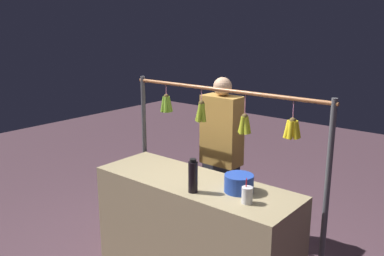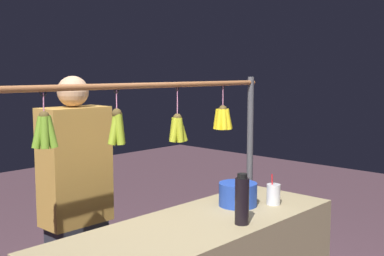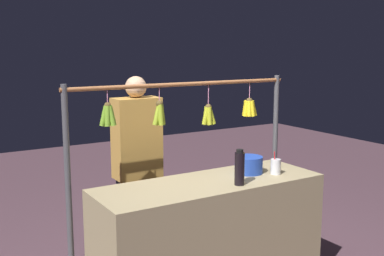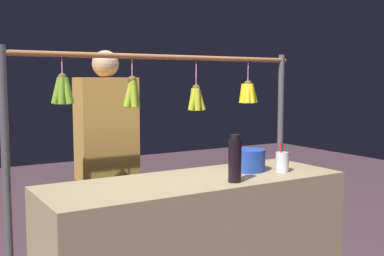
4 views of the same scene
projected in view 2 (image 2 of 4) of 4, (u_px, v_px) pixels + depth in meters
The scene contains 5 objects.
display_rack at pixel (151, 163), 2.75m from camera, with size 1.98×0.14×1.62m.
water_bottle at pixel (242, 200), 2.48m from camera, with size 0.07×0.07×0.27m.
blue_bucket at pixel (238, 194), 2.83m from camera, with size 0.22×0.22×0.13m, color #2445AC.
drink_cup at pixel (273, 194), 2.86m from camera, with size 0.08×0.08×0.18m.
vendor_person at pixel (76, 218), 2.84m from camera, with size 0.39×0.21×1.63m.
Camera 2 is at (1.81, 1.64, 1.66)m, focal length 45.35 mm.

